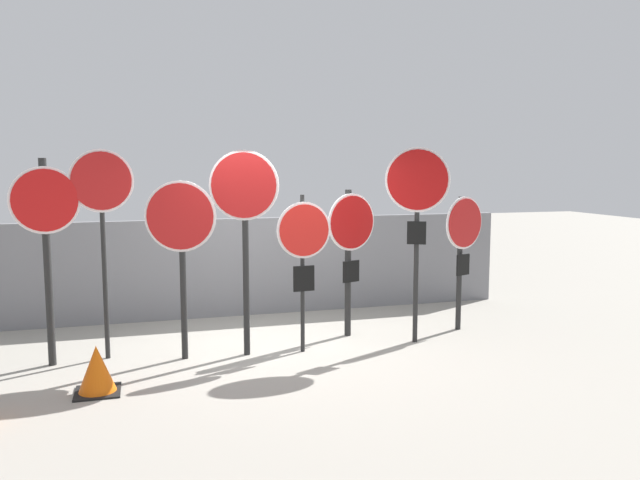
# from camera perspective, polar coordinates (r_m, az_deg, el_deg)

# --- Properties ---
(ground_plane) EXTENTS (40.00, 40.00, 0.00)m
(ground_plane) POSITION_cam_1_polar(r_m,az_deg,el_deg) (8.14, -4.03, -9.84)
(ground_plane) COLOR gray
(fence_back) EXTENTS (8.45, 0.12, 1.52)m
(fence_back) POSITION_cam_1_polar(r_m,az_deg,el_deg) (9.84, -6.45, -2.43)
(fence_back) COLOR slate
(fence_back) RESTS_ON ground
(stop_sign_0) EXTENTS (0.76, 0.22, 2.42)m
(stop_sign_0) POSITION_cam_1_polar(r_m,az_deg,el_deg) (7.76, -23.77, 1.12)
(stop_sign_0) COLOR black
(stop_sign_0) RESTS_ON ground
(stop_sign_1) EXTENTS (0.74, 0.16, 2.53)m
(stop_sign_1) POSITION_cam_1_polar(r_m,az_deg,el_deg) (7.78, -19.31, 3.44)
(stop_sign_1) COLOR black
(stop_sign_1) RESTS_ON ground
(stop_sign_2) EXTENTS (0.82, 0.25, 2.16)m
(stop_sign_2) POSITION_cam_1_polar(r_m,az_deg,el_deg) (7.53, -12.59, 0.62)
(stop_sign_2) COLOR black
(stop_sign_2) RESTS_ON ground
(stop_sign_3) EXTENTS (0.81, 0.30, 2.52)m
(stop_sign_3) POSITION_cam_1_polar(r_m,az_deg,el_deg) (7.55, -6.92, 2.83)
(stop_sign_3) COLOR black
(stop_sign_3) RESTS_ON ground
(stop_sign_4) EXTENTS (0.70, 0.13, 1.98)m
(stop_sign_4) POSITION_cam_1_polar(r_m,az_deg,el_deg) (7.67, -1.50, -0.19)
(stop_sign_4) COLOR black
(stop_sign_4) RESTS_ON ground
(stop_sign_5) EXTENTS (0.74, 0.28, 2.01)m
(stop_sign_5) POSITION_cam_1_polar(r_m,az_deg,el_deg) (8.43, 2.79, 0.07)
(stop_sign_5) COLOR black
(stop_sign_5) RESTS_ON ground
(stop_sign_6) EXTENTS (0.76, 0.40, 2.57)m
(stop_sign_6) POSITION_cam_1_polar(r_m,az_deg,el_deg) (8.15, 8.88, 3.72)
(stop_sign_6) COLOR black
(stop_sign_6) RESTS_ON ground
(stop_sign_7) EXTENTS (0.70, 0.30, 1.91)m
(stop_sign_7) POSITION_cam_1_polar(r_m,az_deg,el_deg) (8.98, 12.94, 0.26)
(stop_sign_7) COLOR black
(stop_sign_7) RESTS_ON ground
(traffic_cone_0) EXTENTS (0.45, 0.45, 0.50)m
(traffic_cone_0) POSITION_cam_1_polar(r_m,az_deg,el_deg) (6.93, -19.73, -11.10)
(traffic_cone_0) COLOR black
(traffic_cone_0) RESTS_ON ground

